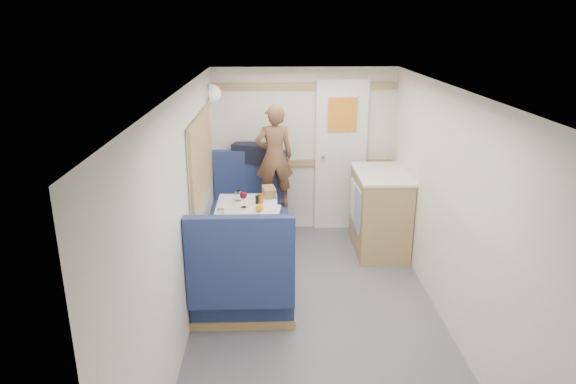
{
  "coord_description": "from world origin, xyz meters",
  "views": [
    {
      "loc": [
        -0.38,
        -3.83,
        2.5
      ],
      "look_at": [
        -0.24,
        0.9,
        0.92
      ],
      "focal_mm": 32.0,
      "sensor_mm": 36.0,
      "label": 1
    }
  ],
  "objects_px": {
    "dinette_table": "(247,223)",
    "orange_fruit": "(259,208)",
    "duffel_bag": "(252,153)",
    "tumbler_left": "(221,215)",
    "bench_near": "(243,288)",
    "bread_loaf": "(269,192)",
    "tray": "(267,211)",
    "pepper_grinder": "(257,200)",
    "bench_far": "(251,216)",
    "wine_glass": "(243,196)",
    "tumbler_mid": "(238,196)",
    "beer_glass": "(260,198)",
    "person": "(274,157)",
    "cheese_block": "(259,218)",
    "dome_light": "(212,94)",
    "galley_counter": "(379,211)"
  },
  "relations": [
    {
      "from": "wine_glass",
      "to": "orange_fruit",
      "type": "bearing_deg",
      "value": -45.32
    },
    {
      "from": "wine_glass",
      "to": "tumbler_left",
      "type": "distance_m",
      "value": 0.4
    },
    {
      "from": "pepper_grinder",
      "to": "tumbler_mid",
      "type": "bearing_deg",
      "value": 151.68
    },
    {
      "from": "cheese_block",
      "to": "beer_glass",
      "type": "relative_size",
      "value": 1.11
    },
    {
      "from": "dome_light",
      "to": "beer_glass",
      "type": "height_order",
      "value": "dome_light"
    },
    {
      "from": "bench_far",
      "to": "wine_glass",
      "type": "height_order",
      "value": "bench_far"
    },
    {
      "from": "bench_far",
      "to": "person",
      "type": "xyz_separation_m",
      "value": [
        0.29,
        -0.05,
        0.74
      ]
    },
    {
      "from": "orange_fruit",
      "to": "beer_glass",
      "type": "bearing_deg",
      "value": 89.52
    },
    {
      "from": "tumbler_left",
      "to": "pepper_grinder",
      "type": "distance_m",
      "value": 0.56
    },
    {
      "from": "beer_glass",
      "to": "bread_loaf",
      "type": "distance_m",
      "value": 0.23
    },
    {
      "from": "dinette_table",
      "to": "orange_fruit",
      "type": "xyz_separation_m",
      "value": [
        0.13,
        -0.14,
        0.21
      ]
    },
    {
      "from": "dinette_table",
      "to": "wine_glass",
      "type": "bearing_deg",
      "value": 136.27
    },
    {
      "from": "bench_near",
      "to": "wine_glass",
      "type": "relative_size",
      "value": 6.25
    },
    {
      "from": "tumbler_left",
      "to": "pepper_grinder",
      "type": "relative_size",
      "value": 1.24
    },
    {
      "from": "duffel_bag",
      "to": "tumbler_left",
      "type": "bearing_deg",
      "value": -83.27
    },
    {
      "from": "bench_near",
      "to": "person",
      "type": "height_order",
      "value": "person"
    },
    {
      "from": "person",
      "to": "tumbler_left",
      "type": "height_order",
      "value": "person"
    },
    {
      "from": "bench_near",
      "to": "bread_loaf",
      "type": "bearing_deg",
      "value": 79.71
    },
    {
      "from": "person",
      "to": "tumbler_left",
      "type": "xyz_separation_m",
      "value": [
        -0.51,
        -1.13,
        -0.27
      ]
    },
    {
      "from": "bench_near",
      "to": "beer_glass",
      "type": "relative_size",
      "value": 11.07
    },
    {
      "from": "bench_near",
      "to": "bread_loaf",
      "type": "relative_size",
      "value": 4.55
    },
    {
      "from": "tray",
      "to": "beer_glass",
      "type": "xyz_separation_m",
      "value": [
        -0.07,
        0.27,
        0.04
      ]
    },
    {
      "from": "dome_light",
      "to": "orange_fruit",
      "type": "distance_m",
      "value": 1.48
    },
    {
      "from": "bread_loaf",
      "to": "tray",
      "type": "bearing_deg",
      "value": -92.09
    },
    {
      "from": "dinette_table",
      "to": "wine_glass",
      "type": "distance_m",
      "value": 0.28
    },
    {
      "from": "beer_glass",
      "to": "dome_light",
      "type": "bearing_deg",
      "value": 127.43
    },
    {
      "from": "person",
      "to": "tumbler_mid",
      "type": "height_order",
      "value": "person"
    },
    {
      "from": "pepper_grinder",
      "to": "orange_fruit",
      "type": "bearing_deg",
      "value": -83.18
    },
    {
      "from": "dome_light",
      "to": "cheese_block",
      "type": "bearing_deg",
      "value": -66.96
    },
    {
      "from": "dinette_table",
      "to": "pepper_grinder",
      "type": "xyz_separation_m",
      "value": [
        0.1,
        0.13,
        0.2
      ]
    },
    {
      "from": "tumbler_mid",
      "to": "beer_glass",
      "type": "height_order",
      "value": "tumbler_mid"
    },
    {
      "from": "bench_near",
      "to": "bread_loaf",
      "type": "xyz_separation_m",
      "value": [
        0.23,
        1.24,
        0.47
      ]
    },
    {
      "from": "pepper_grinder",
      "to": "beer_glass",
      "type": "bearing_deg",
      "value": 40.14
    },
    {
      "from": "tray",
      "to": "dinette_table",
      "type": "bearing_deg",
      "value": 152.49
    },
    {
      "from": "bench_far",
      "to": "bench_near",
      "type": "bearing_deg",
      "value": -90.0
    },
    {
      "from": "tumbler_mid",
      "to": "bread_loaf",
      "type": "xyz_separation_m",
      "value": [
        0.32,
        0.14,
        -0.01
      ]
    },
    {
      "from": "dinette_table",
      "to": "tumbler_left",
      "type": "height_order",
      "value": "tumbler_left"
    },
    {
      "from": "duffel_bag",
      "to": "tray",
      "type": "distance_m",
      "value": 1.27
    },
    {
      "from": "bench_far",
      "to": "tumbler_left",
      "type": "distance_m",
      "value": 1.3
    },
    {
      "from": "person",
      "to": "orange_fruit",
      "type": "relative_size",
      "value": 15.36
    },
    {
      "from": "bench_far",
      "to": "tumbler_mid",
      "type": "height_order",
      "value": "bench_far"
    },
    {
      "from": "tumbler_left",
      "to": "beer_glass",
      "type": "xyz_separation_m",
      "value": [
        0.36,
        0.48,
        -0.01
      ]
    },
    {
      "from": "tumbler_left",
      "to": "wine_glass",
      "type": "bearing_deg",
      "value": 60.6
    },
    {
      "from": "galley_counter",
      "to": "duffel_bag",
      "type": "height_order",
      "value": "duffel_bag"
    },
    {
      "from": "bench_far",
      "to": "orange_fruit",
      "type": "distance_m",
      "value": 1.12
    },
    {
      "from": "bench_far",
      "to": "tumbler_left",
      "type": "relative_size",
      "value": 9.45
    },
    {
      "from": "tumbler_mid",
      "to": "cheese_block",
      "type": "bearing_deg",
      "value": -69.62
    },
    {
      "from": "duffel_bag",
      "to": "tumbler_mid",
      "type": "height_order",
      "value": "duffel_bag"
    },
    {
      "from": "bench_near",
      "to": "orange_fruit",
      "type": "height_order",
      "value": "bench_near"
    },
    {
      "from": "orange_fruit",
      "to": "beer_glass",
      "type": "distance_m",
      "value": 0.3
    }
  ]
}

